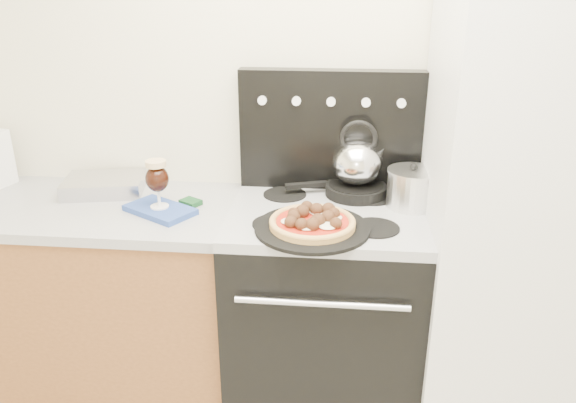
# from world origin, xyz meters

# --- Properties ---
(room_shell) EXTENTS (3.52, 3.01, 2.52)m
(room_shell) POSITION_xyz_m (0.00, 0.29, 1.25)
(room_shell) COLOR beige
(room_shell) RESTS_ON ground
(base_cabinet) EXTENTS (1.45, 0.60, 0.86)m
(base_cabinet) POSITION_xyz_m (-1.02, 1.20, 0.43)
(base_cabinet) COLOR brown
(base_cabinet) RESTS_ON ground
(countertop) EXTENTS (1.48, 0.63, 0.04)m
(countertop) POSITION_xyz_m (-1.02, 1.20, 0.88)
(countertop) COLOR #A7A7AB
(countertop) RESTS_ON base_cabinet
(stove_body) EXTENTS (0.76, 0.65, 0.88)m
(stove_body) POSITION_xyz_m (0.08, 1.18, 0.44)
(stove_body) COLOR black
(stove_body) RESTS_ON ground
(cooktop) EXTENTS (0.76, 0.65, 0.04)m
(cooktop) POSITION_xyz_m (0.08, 1.18, 0.90)
(cooktop) COLOR #ADADB2
(cooktop) RESTS_ON stove_body
(backguard) EXTENTS (0.76, 0.08, 0.50)m
(backguard) POSITION_xyz_m (0.08, 1.45, 1.17)
(backguard) COLOR black
(backguard) RESTS_ON cooktop
(fridge) EXTENTS (0.64, 0.68, 1.90)m
(fridge) POSITION_xyz_m (0.78, 1.15, 0.95)
(fridge) COLOR silver
(fridge) RESTS_ON ground
(foil_sheet) EXTENTS (0.37, 0.30, 0.07)m
(foil_sheet) POSITION_xyz_m (-0.88, 1.34, 0.93)
(foil_sheet) COLOR silver
(foil_sheet) RESTS_ON countertop
(oven_mitt) EXTENTS (0.32, 0.28, 0.02)m
(oven_mitt) POSITION_xyz_m (-0.58, 1.14, 0.91)
(oven_mitt) COLOR #2A489D
(oven_mitt) RESTS_ON countertop
(beer_glass) EXTENTS (0.11, 0.11, 0.20)m
(beer_glass) POSITION_xyz_m (-0.58, 1.14, 1.02)
(beer_glass) COLOR black
(beer_glass) RESTS_ON oven_mitt
(pizza_pan) EXTENTS (0.50, 0.50, 0.01)m
(pizza_pan) POSITION_xyz_m (0.03, 0.99, 0.93)
(pizza_pan) COLOR black
(pizza_pan) RESTS_ON cooktop
(pizza) EXTENTS (0.36, 0.36, 0.04)m
(pizza) POSITION_xyz_m (0.03, 0.99, 0.96)
(pizza) COLOR tan
(pizza) RESTS_ON pizza_pan
(skillet) EXTENTS (0.32, 0.32, 0.05)m
(skillet) POSITION_xyz_m (0.20, 1.35, 0.94)
(skillet) COLOR black
(skillet) RESTS_ON cooktop
(tea_kettle) EXTENTS (0.25, 0.25, 0.23)m
(tea_kettle) POSITION_xyz_m (0.20, 1.35, 1.08)
(tea_kettle) COLOR silver
(tea_kettle) RESTS_ON skillet
(stock_pot) EXTENTS (0.22, 0.22, 0.14)m
(stock_pot) POSITION_xyz_m (0.41, 1.26, 0.99)
(stock_pot) COLOR silver
(stock_pot) RESTS_ON cooktop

